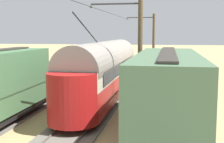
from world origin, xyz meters
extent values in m
plane|color=tan|center=(0.00, 0.00, 0.00)|extent=(220.00, 220.00, 0.00)
cube|color=#666059|center=(-4.60, 0.00, 0.05)|extent=(2.80, 80.00, 0.10)
cube|color=#59544C|center=(-3.88, 0.00, 0.14)|extent=(0.07, 80.00, 0.08)
cube|color=#59544C|center=(-5.32, 0.00, 0.14)|extent=(0.07, 80.00, 0.08)
cube|color=#382819|center=(-4.60, -32.00, 0.11)|extent=(2.50, 0.24, 0.08)
cube|color=#382819|center=(-4.60, -31.35, 0.11)|extent=(2.50, 0.24, 0.08)
cube|color=#382819|center=(-4.60, -30.70, 0.11)|extent=(2.50, 0.24, 0.08)
cube|color=#382819|center=(-4.60, -30.05, 0.11)|extent=(2.50, 0.24, 0.08)
cube|color=#382819|center=(-4.60, -29.40, 0.11)|extent=(2.50, 0.24, 0.08)
cube|color=#666059|center=(0.00, 0.00, 0.05)|extent=(2.80, 80.00, 0.10)
cube|color=#59544C|center=(0.72, 0.00, 0.14)|extent=(0.07, 80.00, 0.08)
cube|color=#59544C|center=(-0.72, 0.00, 0.14)|extent=(0.07, 80.00, 0.08)
cube|color=#382819|center=(0.00, -32.00, 0.11)|extent=(2.50, 0.24, 0.08)
cube|color=#382819|center=(0.00, -31.35, 0.11)|extent=(2.50, 0.24, 0.08)
cube|color=#382819|center=(0.00, -30.70, 0.11)|extent=(2.50, 0.24, 0.08)
cube|color=#382819|center=(0.00, -30.05, 0.11)|extent=(2.50, 0.24, 0.08)
cube|color=#382819|center=(0.00, -29.40, 0.11)|extent=(2.50, 0.24, 0.08)
cube|color=#666059|center=(4.60, 0.00, 0.05)|extent=(2.80, 80.00, 0.10)
cube|color=#59544C|center=(5.32, 0.00, 0.14)|extent=(0.07, 80.00, 0.08)
cube|color=#59544C|center=(3.88, 0.00, 0.14)|extent=(0.07, 80.00, 0.08)
cube|color=#382819|center=(4.60, -32.00, 0.11)|extent=(2.50, 0.24, 0.08)
cube|color=#382819|center=(4.60, -31.35, 0.11)|extent=(2.50, 0.24, 0.08)
cube|color=#382819|center=(4.60, -30.70, 0.11)|extent=(2.50, 0.24, 0.08)
cube|color=#382819|center=(4.60, -30.05, 0.11)|extent=(2.50, 0.24, 0.08)
cube|color=#382819|center=(4.60, -29.40, 0.11)|extent=(2.50, 0.24, 0.08)
cube|color=red|center=(0.00, -1.16, 0.71)|extent=(2.65, 15.66, 0.55)
cube|color=red|center=(0.00, -1.16, 1.46)|extent=(2.55, 15.66, 0.95)
cube|color=beige|center=(0.00, -1.16, 2.46)|extent=(2.55, 15.66, 1.05)
cylinder|color=gray|center=(0.00, -1.16, 2.98)|extent=(2.65, 15.35, 2.65)
cylinder|color=red|center=(0.00, -8.94, 1.70)|extent=(2.55, 2.55, 2.55)
cylinder|color=red|center=(0.00, 6.61, 1.70)|extent=(2.55, 2.55, 2.55)
cube|color=black|center=(0.00, -10.08, 2.72)|extent=(1.63, 0.08, 0.36)
cube|color=black|center=(0.00, -10.12, 2.41)|extent=(1.73, 0.06, 0.80)
cube|color=black|center=(-1.29, -1.16, 2.46)|extent=(0.04, 13.15, 0.80)
cube|color=black|center=(1.29, -1.16, 2.46)|extent=(0.04, 13.15, 0.80)
cylinder|color=silver|center=(0.00, -10.21, 1.46)|extent=(0.24, 0.06, 0.24)
cube|color=gray|center=(0.00, -10.14, 0.53)|extent=(1.94, 0.12, 0.20)
cylinder|color=black|center=(0.00, 3.79, 5.11)|extent=(0.07, 5.24, 1.68)
cylinder|color=black|center=(-0.72, -6.18, 0.56)|extent=(0.10, 0.76, 0.76)
cylinder|color=black|center=(0.72, -6.18, 0.56)|extent=(0.10, 0.76, 0.76)
cylinder|color=black|center=(-0.72, 3.85, 0.56)|extent=(0.10, 0.76, 0.76)
cylinder|color=black|center=(0.72, 3.85, 0.56)|extent=(0.10, 0.76, 0.76)
cylinder|color=black|center=(5.32, 3.54, 0.60)|extent=(0.10, 0.84, 0.84)
cylinder|color=black|center=(3.88, 3.54, 0.60)|extent=(0.10, 0.84, 0.84)
cube|color=#4C6B4C|center=(-4.60, 6.26, 2.33)|extent=(2.90, 11.15, 3.20)
cube|color=#332D28|center=(-4.60, 6.26, 3.99)|extent=(0.70, 10.03, 0.08)
cube|color=black|center=(-4.60, 6.26, 0.53)|extent=(2.70, 11.15, 0.36)
cube|color=black|center=(-6.08, 6.26, 2.07)|extent=(0.06, 2.20, 2.56)
cylinder|color=black|center=(-5.32, 2.36, 0.60)|extent=(0.10, 0.84, 0.84)
cylinder|color=black|center=(-3.88, 2.36, 0.60)|extent=(0.10, 0.84, 0.84)
cylinder|color=#4C3D28|center=(-2.97, -13.39, 3.51)|extent=(0.28, 0.28, 7.02)
cylinder|color=#2D2D2D|center=(-1.48, -13.39, 6.62)|extent=(2.97, 0.10, 0.10)
sphere|color=#334733|center=(0.00, -13.39, 6.47)|extent=(0.16, 0.16, 0.16)
cylinder|color=#4C3D28|center=(-2.97, 2.79, 3.51)|extent=(0.28, 0.28, 7.02)
cylinder|color=#2D2D2D|center=(-1.48, 2.79, 6.62)|extent=(2.97, 0.10, 0.10)
sphere|color=#334733|center=(0.00, 2.79, 6.47)|extent=(0.16, 0.16, 0.16)
cylinder|color=black|center=(0.00, 2.79, 6.47)|extent=(0.03, 36.36, 0.03)
cylinder|color=black|center=(-1.48, -13.39, 6.62)|extent=(2.97, 0.02, 0.02)
cylinder|color=black|center=(-6.34, -8.51, 0.55)|extent=(0.08, 0.08, 1.10)
cylinder|color=red|center=(-6.34, -8.51, 1.22)|extent=(0.30, 0.30, 0.03)
cylinder|color=#262626|center=(-6.16, -8.51, 0.35)|extent=(0.33, 0.04, 0.54)
camera|label=1|loc=(-4.63, 20.99, 4.90)|focal=49.49mm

